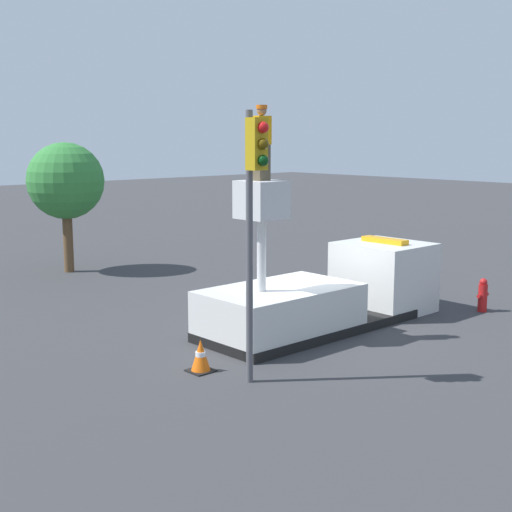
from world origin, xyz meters
The scene contains 7 objects.
ground_plane centered at (0.00, 0.00, 0.00)m, with size 120.00×120.00×0.00m, color #38383A.
bucket_truck centered at (0.64, 0.00, 0.80)m, with size 7.24×2.41×3.94m.
worker centered at (-1.73, 0.00, 4.82)m, with size 0.40×0.26×1.75m.
traffic_light_pole centered at (-3.85, -2.08, 3.87)m, with size 0.34×0.57×5.47m.
fire_hydrant centered at (5.06, -2.01, 0.47)m, with size 0.50×0.26×0.97m.
traffic_cone_rear centered at (-4.19, -0.75, 0.33)m, with size 0.52×0.52×0.70m.
tree_left_bg centered at (-0.73, 11.60, 3.35)m, with size 2.80×2.80×4.78m.
Camera 1 is at (-13.18, -12.34, 4.95)m, focal length 50.00 mm.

